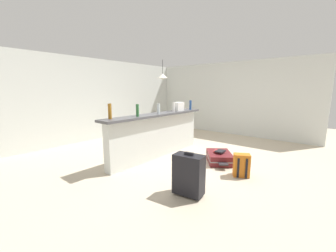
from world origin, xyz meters
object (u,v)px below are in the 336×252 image
at_px(bottle_amber, 110,111).
at_px(dining_chair_near_partition, 177,123).
at_px(pendant_lamp, 163,76).
at_px(book_stack, 219,151).
at_px(bottle_blue, 190,105).
at_px(dining_table, 164,118).
at_px(suitcase_flat_maroon, 219,157).
at_px(suitcase_upright_black, 189,174).
at_px(bottle_white, 174,107).
at_px(bottle_clear, 158,109).
at_px(grocery_bag, 178,107).
at_px(backpack_orange, 241,165).
at_px(bottle_green, 137,110).

height_order(bottle_amber, dining_chair_near_partition, bottle_amber).
xyz_separation_m(pendant_lamp, book_stack, (-1.13, -2.60, -1.74)).
relative_size(bottle_blue, dining_chair_near_partition, 0.28).
bearing_deg(pendant_lamp, dining_table, -87.03).
distance_m(suitcase_flat_maroon, suitcase_upright_black, 1.66).
bearing_deg(bottle_amber, bottle_blue, -3.82).
relative_size(suitcase_flat_maroon, suitcase_upright_black, 1.29).
bearing_deg(bottle_white, bottle_clear, -176.76).
bearing_deg(grocery_bag, bottle_white, -177.50).
distance_m(suitcase_upright_black, backpack_orange, 1.25).
relative_size(bottle_clear, suitcase_flat_maroon, 0.27).
height_order(dining_chair_near_partition, pendant_lamp, pendant_lamp).
relative_size(bottle_white, book_stack, 0.81).
height_order(bottle_clear, bottle_white, bottle_white).
distance_m(bottle_amber, suitcase_flat_maroon, 2.49).
xyz_separation_m(bottle_blue, suitcase_upright_black, (-2.30, -1.51, -0.82)).
bearing_deg(bottle_amber, bottle_clear, -5.53).
relative_size(bottle_clear, pendant_lamp, 0.38).
bearing_deg(dining_chair_near_partition, book_stack, -118.92).
height_order(bottle_white, suitcase_flat_maroon, bottle_white).
bearing_deg(bottle_green, book_stack, -46.38).
bearing_deg(bottle_amber, suitcase_upright_black, -84.72).
height_order(bottle_blue, suitcase_upright_black, bottle_blue).
bearing_deg(suitcase_upright_black, dining_chair_near_partition, 40.18).
bearing_deg(bottle_white, dining_chair_near_partition, 33.75).
height_order(bottle_white, bottle_blue, bottle_blue).
bearing_deg(dining_table, suitcase_flat_maroon, -113.98).
distance_m(bottle_clear, suitcase_upright_black, 2.05).
relative_size(bottle_blue, book_stack, 0.88).
bearing_deg(bottle_blue, dining_chair_near_partition, 61.82).
bearing_deg(book_stack, bottle_blue, 60.60).
bearing_deg(grocery_bag, book_stack, -101.43).
xyz_separation_m(bottle_clear, bottle_white, (0.60, 0.03, 0.00)).
relative_size(bottle_amber, suitcase_upright_black, 0.43).
bearing_deg(suitcase_flat_maroon, suitcase_upright_black, -169.96).
bearing_deg(book_stack, bottle_clear, 113.64).
height_order(suitcase_flat_maroon, book_stack, book_stack).
distance_m(suitcase_upright_black, book_stack, 1.64).
relative_size(suitcase_flat_maroon, book_stack, 2.96).
relative_size(dining_chair_near_partition, suitcase_upright_black, 1.39).
bearing_deg(grocery_bag, backpack_orange, -109.21).
distance_m(bottle_white, dining_chair_near_partition, 1.42).
height_order(bottle_amber, suitcase_flat_maroon, bottle_amber).
height_order(bottle_clear, suitcase_flat_maroon, bottle_clear).
xyz_separation_m(pendant_lamp, backpack_orange, (-1.55, -3.24, -1.79)).
distance_m(suitcase_flat_maroon, book_stack, 0.14).
xyz_separation_m(bottle_amber, bottle_blue, (2.45, -0.16, -0.02)).
distance_m(pendant_lamp, suitcase_upright_black, 4.32).
xyz_separation_m(grocery_bag, backpack_orange, (-0.68, -1.95, -0.93)).
height_order(bottle_blue, dining_table, bottle_blue).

